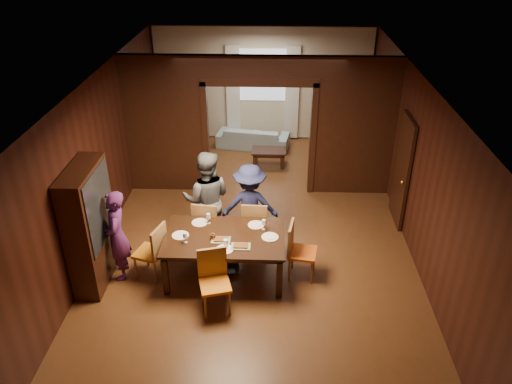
{
  "coord_description": "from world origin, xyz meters",
  "views": [
    {
      "loc": [
        0.29,
        -7.88,
        5.24
      ],
      "look_at": [
        0.01,
        -0.4,
        1.05
      ],
      "focal_mm": 35.0,
      "sensor_mm": 36.0,
      "label": 1
    }
  ],
  "objects_px": {
    "dining_table": "(225,256)",
    "hutch": "(90,226)",
    "chair_right": "(303,251)",
    "person_navy": "(250,206)",
    "chair_far_r": "(255,223)",
    "sofa": "(253,137)",
    "coffee_table": "(269,158)",
    "chair_near": "(215,283)",
    "person_grey": "(207,199)",
    "person_purple": "(117,236)",
    "chair_far_l": "(208,223)",
    "chair_left": "(150,251)"
  },
  "relations": [
    {
      "from": "person_grey",
      "to": "sofa",
      "type": "xyz_separation_m",
      "value": [
        0.62,
        4.26,
        -0.63
      ]
    },
    {
      "from": "chair_right",
      "to": "chair_far_r",
      "type": "height_order",
      "value": "same"
    },
    {
      "from": "person_grey",
      "to": "chair_near",
      "type": "distance_m",
      "value": 1.82
    },
    {
      "from": "person_navy",
      "to": "chair_left",
      "type": "height_order",
      "value": "person_navy"
    },
    {
      "from": "coffee_table",
      "to": "chair_right",
      "type": "distance_m",
      "value": 4.16
    },
    {
      "from": "chair_far_r",
      "to": "hutch",
      "type": "bearing_deg",
      "value": 24.64
    },
    {
      "from": "coffee_table",
      "to": "chair_far_r",
      "type": "bearing_deg",
      "value": -93.33
    },
    {
      "from": "sofa",
      "to": "coffee_table",
      "type": "distance_m",
      "value": 1.14
    },
    {
      "from": "chair_left",
      "to": "chair_near",
      "type": "height_order",
      "value": "same"
    },
    {
      "from": "person_grey",
      "to": "person_navy",
      "type": "height_order",
      "value": "person_grey"
    },
    {
      "from": "person_grey",
      "to": "chair_right",
      "type": "xyz_separation_m",
      "value": [
        1.64,
        -0.9,
        -0.41
      ]
    },
    {
      "from": "coffee_table",
      "to": "dining_table",
      "type": "bearing_deg",
      "value": -98.98
    },
    {
      "from": "chair_right",
      "to": "chair_far_l",
      "type": "height_order",
      "value": "same"
    },
    {
      "from": "sofa",
      "to": "coffee_table",
      "type": "relative_size",
      "value": 2.25
    },
    {
      "from": "chair_right",
      "to": "chair_near",
      "type": "height_order",
      "value": "same"
    },
    {
      "from": "hutch",
      "to": "chair_far_r",
      "type": "bearing_deg",
      "value": 21.16
    },
    {
      "from": "person_grey",
      "to": "person_navy",
      "type": "relative_size",
      "value": 1.15
    },
    {
      "from": "chair_far_r",
      "to": "chair_right",
      "type": "bearing_deg",
      "value": 138.55
    },
    {
      "from": "person_navy",
      "to": "coffee_table",
      "type": "relative_size",
      "value": 1.95
    },
    {
      "from": "sofa",
      "to": "chair_near",
      "type": "distance_m",
      "value": 6.02
    },
    {
      "from": "coffee_table",
      "to": "hutch",
      "type": "relative_size",
      "value": 0.4
    },
    {
      "from": "chair_far_r",
      "to": "person_purple",
      "type": "bearing_deg",
      "value": 25.89
    },
    {
      "from": "chair_far_r",
      "to": "hutch",
      "type": "relative_size",
      "value": 0.48
    },
    {
      "from": "coffee_table",
      "to": "chair_left",
      "type": "xyz_separation_m",
      "value": [
        -1.87,
        -4.19,
        0.28
      ]
    },
    {
      "from": "sofa",
      "to": "coffee_table",
      "type": "xyz_separation_m",
      "value": [
        0.42,
        -1.06,
        -0.06
      ]
    },
    {
      "from": "person_navy",
      "to": "hutch",
      "type": "relative_size",
      "value": 0.78
    },
    {
      "from": "hutch",
      "to": "chair_far_l",
      "type": "bearing_deg",
      "value": 29.24
    },
    {
      "from": "person_navy",
      "to": "chair_far_l",
      "type": "xyz_separation_m",
      "value": [
        -0.73,
        -0.14,
        -0.29
      ]
    },
    {
      "from": "person_grey",
      "to": "chair_near",
      "type": "relative_size",
      "value": 1.85
    },
    {
      "from": "sofa",
      "to": "chair_left",
      "type": "xyz_separation_m",
      "value": [
        -1.45,
        -5.25,
        0.22
      ]
    },
    {
      "from": "dining_table",
      "to": "hutch",
      "type": "relative_size",
      "value": 0.96
    },
    {
      "from": "chair_near",
      "to": "chair_far_r",
      "type": "bearing_deg",
      "value": 56.76
    },
    {
      "from": "person_purple",
      "to": "sofa",
      "type": "height_order",
      "value": "person_purple"
    },
    {
      "from": "person_purple",
      "to": "hutch",
      "type": "bearing_deg",
      "value": -87.5
    },
    {
      "from": "person_navy",
      "to": "sofa",
      "type": "height_order",
      "value": "person_navy"
    },
    {
      "from": "person_grey",
      "to": "dining_table",
      "type": "bearing_deg",
      "value": 111.76
    },
    {
      "from": "dining_table",
      "to": "person_purple",
      "type": "bearing_deg",
      "value": -177.6
    },
    {
      "from": "chair_right",
      "to": "person_navy",
      "type": "bearing_deg",
      "value": 54.26
    },
    {
      "from": "dining_table",
      "to": "chair_far_l",
      "type": "distance_m",
      "value": 0.88
    },
    {
      "from": "coffee_table",
      "to": "chair_far_r",
      "type": "height_order",
      "value": "chair_far_r"
    },
    {
      "from": "person_grey",
      "to": "chair_far_r",
      "type": "bearing_deg",
      "value": 171.87
    },
    {
      "from": "chair_far_r",
      "to": "chair_left",
      "type": "bearing_deg",
      "value": 31.2
    },
    {
      "from": "person_navy",
      "to": "chair_far_r",
      "type": "height_order",
      "value": "person_navy"
    },
    {
      "from": "coffee_table",
      "to": "chair_far_l",
      "type": "distance_m",
      "value": 3.5
    },
    {
      "from": "person_grey",
      "to": "chair_left",
      "type": "height_order",
      "value": "person_grey"
    },
    {
      "from": "person_purple",
      "to": "chair_far_r",
      "type": "xyz_separation_m",
      "value": [
        2.16,
        0.89,
        -0.29
      ]
    },
    {
      "from": "chair_left",
      "to": "hutch",
      "type": "bearing_deg",
      "value": -65.75
    },
    {
      "from": "person_purple",
      "to": "chair_far_r",
      "type": "bearing_deg",
      "value": 101.44
    },
    {
      "from": "sofa",
      "to": "hutch",
      "type": "height_order",
      "value": "hutch"
    },
    {
      "from": "chair_right",
      "to": "hutch",
      "type": "height_order",
      "value": "hutch"
    }
  ]
}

